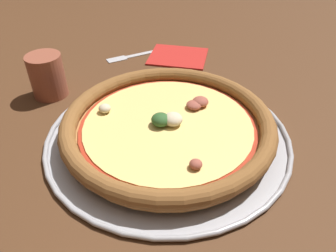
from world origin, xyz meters
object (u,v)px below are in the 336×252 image
napkin (178,56)px  fork (137,55)px  pizza (168,125)px  drinking_cup (47,76)px  pizza_tray (168,135)px

napkin → fork: size_ratio=0.97×
pizza → drinking_cup: bearing=143.4°
pizza_tray → fork: size_ratio=2.40×
drinking_cup → pizza_tray: bearing=-36.6°
pizza_tray → pizza: (0.00, 0.00, 0.02)m
pizza → drinking_cup: size_ratio=4.13×
pizza_tray → fork: bearing=97.1°
pizza → napkin: 0.30m
pizza_tray → napkin: (0.06, 0.29, -0.00)m
pizza_tray → pizza: bearing=53.9°
pizza → fork: pizza is taller
pizza → napkin: bearing=79.0°
pizza_tray → fork: pizza_tray is taller
napkin → pizza_tray: bearing=-101.0°
drinking_cup → fork: size_ratio=0.50×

